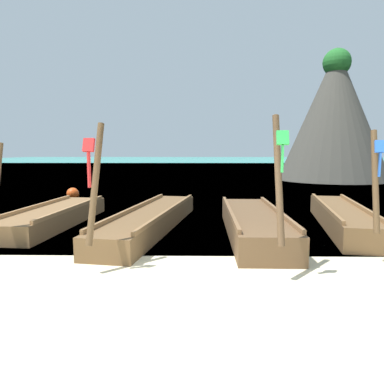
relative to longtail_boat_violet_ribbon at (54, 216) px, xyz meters
The scene contains 8 objects.
ground 6.68m from the longtail_boat_violet_ribbon, 52.12° to the right, with size 120.00×120.00×0.00m, color beige.
sea_water 57.06m from the longtail_boat_violet_ribbon, 85.88° to the left, with size 120.00×120.00×0.00m, color #2DB29E.
longtail_boat_violet_ribbon is the anchor object (origin of this frame).
longtail_boat_red_ribbon 2.98m from the longtail_boat_violet_ribbon, ahead, with size 2.24×7.24×2.73m.
longtail_boat_green_ribbon 5.83m from the longtail_boat_violet_ribbon, 12.23° to the right, with size 1.37×6.05×2.85m.
longtail_boat_blue_ribbon 8.36m from the longtail_boat_violet_ribbon, ahead, with size 2.04×6.16×2.63m.
karst_rock 22.82m from the longtail_boat_violet_ribbon, 49.34° to the left, with size 8.74×8.03×9.67m.
mooring_buoy_near 5.75m from the longtail_boat_violet_ribbon, 103.98° to the left, with size 0.54×0.54×0.54m.
Camera 1 is at (0.16, -5.18, 2.20)m, focal length 33.79 mm.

